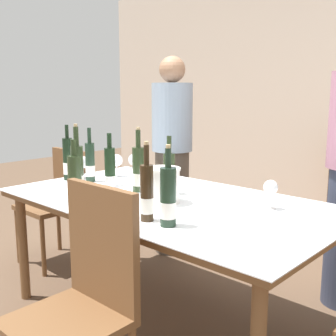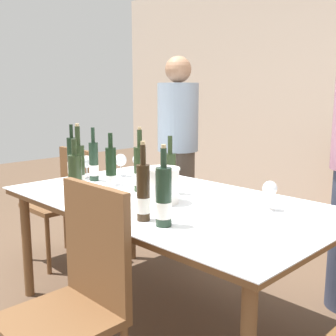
# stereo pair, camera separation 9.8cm
# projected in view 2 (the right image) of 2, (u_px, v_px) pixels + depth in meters

# --- Properties ---
(ground_plane) EXTENTS (12.00, 12.00, 0.00)m
(ground_plane) POSITION_uv_depth(u_px,v_px,m) (168.00, 318.00, 2.52)
(ground_plane) COLOR brown
(dining_table) EXTENTS (1.91, 1.08, 0.74)m
(dining_table) POSITION_uv_depth(u_px,v_px,m) (168.00, 209.00, 2.40)
(dining_table) COLOR brown
(dining_table) RESTS_ON ground_plane
(ice_bucket) EXTENTS (0.20, 0.20, 0.19)m
(ice_bucket) POSITION_uv_depth(u_px,v_px,m) (162.00, 184.00, 2.30)
(ice_bucket) COLOR white
(ice_bucket) RESTS_ON dining_table
(wine_bottle_0) EXTENTS (0.07, 0.07, 0.42)m
(wine_bottle_0) POSITION_uv_depth(u_px,v_px,m) (79.00, 171.00, 2.46)
(wine_bottle_0) COLOR #28381E
(wine_bottle_0) RESTS_ON dining_table
(wine_bottle_1) EXTENTS (0.06, 0.06, 0.37)m
(wine_bottle_1) POSITION_uv_depth(u_px,v_px,m) (111.00, 172.00, 2.47)
(wine_bottle_1) COLOR black
(wine_bottle_1) RESTS_ON dining_table
(wine_bottle_2) EXTENTS (0.08, 0.08, 0.35)m
(wine_bottle_2) POSITION_uv_depth(u_px,v_px,m) (75.00, 179.00, 2.33)
(wine_bottle_2) COLOR #28381E
(wine_bottle_2) RESTS_ON dining_table
(wine_bottle_3) EXTENTS (0.08, 0.08, 0.39)m
(wine_bottle_3) POSITION_uv_depth(u_px,v_px,m) (140.00, 170.00, 2.56)
(wine_bottle_3) COLOR #28381E
(wine_bottle_3) RESTS_ON dining_table
(wine_bottle_4) EXTENTS (0.07, 0.07, 0.35)m
(wine_bottle_4) POSITION_uv_depth(u_px,v_px,m) (170.00, 174.00, 2.49)
(wine_bottle_4) COLOR #28381E
(wine_bottle_4) RESTS_ON dining_table
(wine_bottle_5) EXTENTS (0.07, 0.07, 0.38)m
(wine_bottle_5) POSITION_uv_depth(u_px,v_px,m) (72.00, 160.00, 2.91)
(wine_bottle_5) COLOR black
(wine_bottle_5) RESTS_ON dining_table
(wine_bottle_6) EXTENTS (0.06, 0.06, 0.36)m
(wine_bottle_6) POSITION_uv_depth(u_px,v_px,m) (94.00, 162.00, 2.85)
(wine_bottle_6) COLOR #1E3323
(wine_bottle_6) RESTS_ON dining_table
(wine_bottle_7) EXTENTS (0.07, 0.07, 0.37)m
(wine_bottle_7) POSITION_uv_depth(u_px,v_px,m) (164.00, 198.00, 1.89)
(wine_bottle_7) COLOR #1E3323
(wine_bottle_7) RESTS_ON dining_table
(wine_bottle_8) EXTENTS (0.06, 0.06, 0.38)m
(wine_bottle_8) POSITION_uv_depth(u_px,v_px,m) (143.00, 194.00, 1.98)
(wine_bottle_8) COLOR #332314
(wine_bottle_8) RESTS_ON dining_table
(wine_glass_0) EXTENTS (0.09, 0.09, 0.16)m
(wine_glass_0) POSITION_uv_depth(u_px,v_px,m) (87.00, 162.00, 2.96)
(wine_glass_0) COLOR white
(wine_glass_0) RESTS_ON dining_table
(wine_glass_1) EXTENTS (0.07, 0.07, 0.14)m
(wine_glass_1) POSITION_uv_depth(u_px,v_px,m) (117.00, 186.00, 2.29)
(wine_glass_1) COLOR white
(wine_glass_1) RESTS_ON dining_table
(wine_glass_2) EXTENTS (0.08, 0.08, 0.15)m
(wine_glass_2) POSITION_uv_depth(u_px,v_px,m) (270.00, 189.00, 2.15)
(wine_glass_2) COLOR white
(wine_glass_2) RESTS_ON dining_table
(wine_glass_3) EXTENTS (0.08, 0.08, 0.15)m
(wine_glass_3) POSITION_uv_depth(u_px,v_px,m) (138.00, 160.00, 3.06)
(wine_glass_3) COLOR white
(wine_glass_3) RESTS_ON dining_table
(wine_glass_4) EXTENTS (0.09, 0.09, 0.16)m
(wine_glass_4) POSITION_uv_depth(u_px,v_px,m) (121.00, 161.00, 3.01)
(wine_glass_4) COLOR white
(wine_glass_4) RESTS_ON dining_table
(chair_near_front) EXTENTS (0.42, 0.42, 0.97)m
(chair_near_front) POSITION_uv_depth(u_px,v_px,m) (77.00, 289.00, 1.72)
(chair_near_front) COLOR brown
(chair_near_front) RESTS_ON ground_plane
(chair_left_end) EXTENTS (0.42, 0.42, 0.88)m
(chair_left_end) POSITION_uv_depth(u_px,v_px,m) (65.00, 196.00, 3.36)
(chair_left_end) COLOR brown
(chair_left_end) RESTS_ON ground_plane
(person_host) EXTENTS (0.33, 0.33, 1.61)m
(person_host) POSITION_uv_depth(u_px,v_px,m) (178.00, 157.00, 3.45)
(person_host) COLOR #51473D
(person_host) RESTS_ON ground_plane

